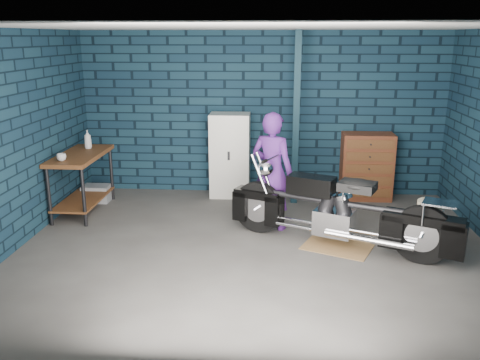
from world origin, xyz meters
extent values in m
plane|color=#52504D|center=(0.00, 0.00, 0.00)|extent=(6.00, 6.00, 0.00)
cube|color=#102535|center=(0.00, 2.50, 1.35)|extent=(6.00, 0.02, 2.70)
cube|color=#102535|center=(-3.00, 0.00, 1.35)|extent=(0.02, 5.00, 2.70)
cube|color=silver|center=(0.00, 0.00, 2.70)|extent=(6.00, 5.00, 0.02)
cube|color=#122C38|center=(0.55, 1.95, 1.35)|extent=(0.10, 0.10, 2.70)
cube|color=brown|center=(-2.68, 1.27, 0.46)|extent=(0.60, 1.40, 0.91)
cube|color=olive|center=(1.06, 0.16, 0.00)|extent=(1.01, 0.90, 0.01)
imported|color=#4D1E73|center=(0.20, 0.80, 0.82)|extent=(0.71, 0.60, 1.64)
cube|color=gray|center=(-2.66, 1.77, 0.13)|extent=(0.43, 0.30, 0.27)
cube|color=silver|center=(-0.51, 2.23, 0.70)|extent=(0.65, 0.46, 1.39)
cube|color=brown|center=(1.73, 2.23, 0.55)|extent=(0.82, 0.45, 1.09)
imported|color=beige|center=(-2.77, 0.82, 0.96)|extent=(0.16, 0.16, 0.10)
imported|color=gray|center=(-2.69, 1.65, 1.06)|extent=(0.13, 0.13, 0.29)
camera|label=1|loc=(0.23, -5.95, 2.60)|focal=38.00mm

